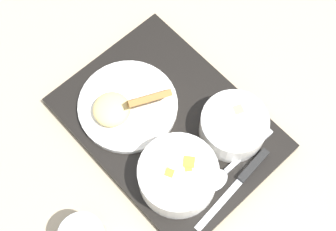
{
  "coord_description": "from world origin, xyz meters",
  "views": [
    {
      "loc": [
        -0.26,
        0.22,
        0.84
      ],
      "look_at": [
        0.0,
        0.0,
        0.05
      ],
      "focal_mm": 50.0,
      "sensor_mm": 36.0,
      "label": 1
    }
  ],
  "objects_px": {
    "bowl_salad": "(178,175)",
    "bowl_soup": "(234,125)",
    "spoon": "(228,169)",
    "plate_main": "(127,106)",
    "knife": "(246,174)"
  },
  "relations": [
    {
      "from": "bowl_salad",
      "to": "bowl_soup",
      "type": "height_order",
      "value": "bowl_salad"
    },
    {
      "from": "bowl_soup",
      "to": "spoon",
      "type": "height_order",
      "value": "bowl_soup"
    },
    {
      "from": "spoon",
      "to": "plate_main",
      "type": "bearing_deg",
      "value": -74.79
    },
    {
      "from": "knife",
      "to": "spoon",
      "type": "distance_m",
      "value": 0.03
    },
    {
      "from": "plate_main",
      "to": "bowl_soup",
      "type": "bearing_deg",
      "value": -144.59
    },
    {
      "from": "bowl_salad",
      "to": "spoon",
      "type": "xyz_separation_m",
      "value": [
        -0.05,
        -0.08,
        -0.03
      ]
    },
    {
      "from": "bowl_salad",
      "to": "plate_main",
      "type": "xyz_separation_m",
      "value": [
        0.17,
        -0.02,
        -0.02
      ]
    },
    {
      "from": "plate_main",
      "to": "spoon",
      "type": "xyz_separation_m",
      "value": [
        -0.22,
        -0.06,
        -0.01
      ]
    },
    {
      "from": "bowl_salad",
      "to": "bowl_soup",
      "type": "bearing_deg",
      "value": -88.24
    },
    {
      "from": "bowl_salad",
      "to": "knife",
      "type": "relative_size",
      "value": 0.73
    },
    {
      "from": "bowl_salad",
      "to": "bowl_soup",
      "type": "relative_size",
      "value": 1.14
    },
    {
      "from": "knife",
      "to": "bowl_salad",
      "type": "bearing_deg",
      "value": -42.78
    },
    {
      "from": "plate_main",
      "to": "knife",
      "type": "xyz_separation_m",
      "value": [
        -0.24,
        -0.08,
        -0.01
      ]
    },
    {
      "from": "plate_main",
      "to": "knife",
      "type": "bearing_deg",
      "value": -162.24
    },
    {
      "from": "plate_main",
      "to": "spoon",
      "type": "distance_m",
      "value": 0.22
    }
  ]
}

